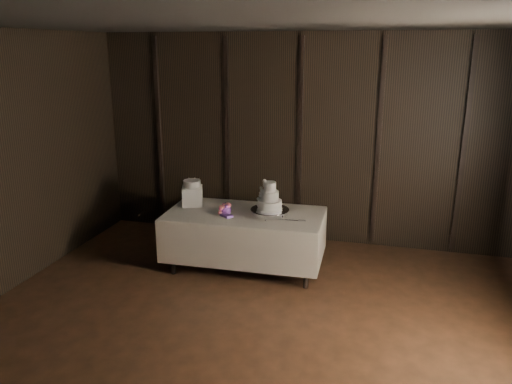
{
  "coord_description": "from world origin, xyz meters",
  "views": [
    {
      "loc": [
        1.23,
        -3.52,
        2.79
      ],
      "look_at": [
        -0.32,
        2.24,
        1.05
      ],
      "focal_mm": 35.0,
      "sensor_mm": 36.0,
      "label": 1
    }
  ],
  "objects_px": {
    "cake_stand": "(270,213)",
    "small_cake": "(192,184)",
    "display_table": "(245,238)",
    "bouquet": "(226,209)",
    "wedding_cake": "(268,199)",
    "box_pedestal": "(192,196)"
  },
  "relations": [
    {
      "from": "wedding_cake",
      "to": "small_cake",
      "type": "distance_m",
      "value": 1.1
    },
    {
      "from": "bouquet",
      "to": "box_pedestal",
      "type": "relative_size",
      "value": 1.42
    },
    {
      "from": "wedding_cake",
      "to": "small_cake",
      "type": "height_order",
      "value": "wedding_cake"
    },
    {
      "from": "display_table",
      "to": "small_cake",
      "type": "xyz_separation_m",
      "value": [
        -0.76,
        0.15,
        0.64
      ]
    },
    {
      "from": "display_table",
      "to": "cake_stand",
      "type": "height_order",
      "value": "cake_stand"
    },
    {
      "from": "wedding_cake",
      "to": "box_pedestal",
      "type": "distance_m",
      "value": 1.1
    },
    {
      "from": "display_table",
      "to": "wedding_cake",
      "type": "height_order",
      "value": "wedding_cake"
    },
    {
      "from": "box_pedestal",
      "to": "bouquet",
      "type": "bearing_deg",
      "value": -22.35
    },
    {
      "from": "box_pedestal",
      "to": "cake_stand",
      "type": "bearing_deg",
      "value": -9.22
    },
    {
      "from": "cake_stand",
      "to": "box_pedestal",
      "type": "distance_m",
      "value": 1.12
    },
    {
      "from": "display_table",
      "to": "bouquet",
      "type": "bearing_deg",
      "value": -163.93
    },
    {
      "from": "cake_stand",
      "to": "wedding_cake",
      "type": "xyz_separation_m",
      "value": [
        -0.03,
        -0.01,
        0.18
      ]
    },
    {
      "from": "display_table",
      "to": "box_pedestal",
      "type": "relative_size",
      "value": 7.78
    },
    {
      "from": "small_cake",
      "to": "display_table",
      "type": "bearing_deg",
      "value": -10.79
    },
    {
      "from": "cake_stand",
      "to": "bouquet",
      "type": "bearing_deg",
      "value": -175.88
    },
    {
      "from": "bouquet",
      "to": "box_pedestal",
      "type": "xyz_separation_m",
      "value": [
        -0.53,
        0.22,
        0.07
      ]
    },
    {
      "from": "bouquet",
      "to": "small_cake",
      "type": "bearing_deg",
      "value": 157.65
    },
    {
      "from": "cake_stand",
      "to": "small_cake",
      "type": "height_order",
      "value": "small_cake"
    },
    {
      "from": "cake_stand",
      "to": "wedding_cake",
      "type": "relative_size",
      "value": 1.38
    },
    {
      "from": "box_pedestal",
      "to": "small_cake",
      "type": "height_order",
      "value": "small_cake"
    },
    {
      "from": "cake_stand",
      "to": "bouquet",
      "type": "xyz_separation_m",
      "value": [
        -0.57,
        -0.04,
        0.01
      ]
    },
    {
      "from": "cake_stand",
      "to": "wedding_cake",
      "type": "distance_m",
      "value": 0.19
    }
  ]
}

